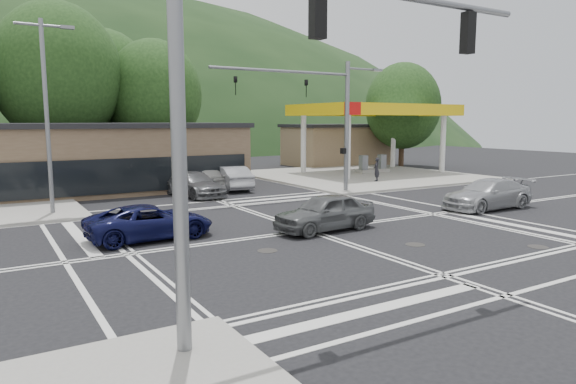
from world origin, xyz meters
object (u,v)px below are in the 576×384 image
car_queue_a (230,178)px  car_northbound (194,184)px  car_queue_b (202,178)px  car_grey_center (325,212)px  car_silver_east (488,194)px  pedestrian (377,169)px  car_blue_west (150,222)px

car_queue_a → car_northbound: bearing=32.9°
car_queue_b → car_northbound: bearing=51.7°
car_grey_center → car_northbound: size_ratio=0.88×
car_silver_east → car_northbound: car_silver_east is taller
car_queue_a → car_northbound: 3.47m
car_grey_center → car_queue_b: size_ratio=0.98×
car_queue_a → pedestrian: bearing=172.7°
car_blue_west → car_queue_b: (6.93, 12.13, 0.11)m
car_blue_west → car_silver_east: 16.77m
car_blue_west → car_northbound: size_ratio=0.94×
car_queue_b → car_queue_a: bearing=145.7°
car_silver_east → car_queue_b: 17.28m
car_grey_center → car_northbound: (-1.11, 11.86, -0.02)m
car_northbound → car_queue_b: bearing=49.7°
car_grey_center → pedestrian: (12.39, 11.19, 0.24)m
car_grey_center → car_queue_a: size_ratio=0.94×
car_blue_west → car_queue_a: car_queue_a is taller
car_queue_a → pedestrian: (10.43, -2.29, 0.22)m
car_queue_b → car_northbound: size_ratio=0.89×
car_blue_west → car_queue_a: size_ratio=1.01×
car_grey_center → car_queue_a: 13.62m
car_silver_east → car_queue_a: (-8.13, 13.48, 0.02)m
car_queue_a → car_northbound: car_queue_a is taller
car_silver_east → car_queue_b: bearing=-144.9°
car_blue_west → car_queue_b: 13.97m
car_silver_east → pedestrian: size_ratio=3.07×
car_blue_west → car_silver_east: size_ratio=0.91×
car_queue_a → pedestrian: size_ratio=2.79×
pedestrian → car_queue_b: bearing=-52.1°
car_queue_a → car_queue_b: size_ratio=1.05×
car_blue_west → car_queue_a: (8.50, 11.31, 0.12)m
car_queue_a → car_northbound: (-3.07, -1.62, -0.05)m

